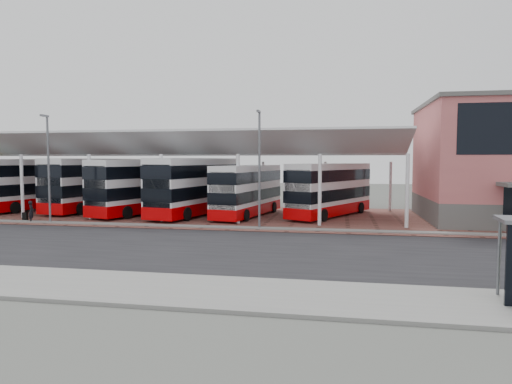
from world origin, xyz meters
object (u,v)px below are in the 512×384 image
(bus_0, at_px, (37,184))
(pedestrian, at_px, (31,212))
(bus_4, at_px, (248,191))
(bus_3, at_px, (196,187))
(bus_2, at_px, (145,187))
(bus_5, at_px, (330,190))
(bus_1, at_px, (94,185))

(bus_0, bearing_deg, pedestrian, -45.03)
(bus_0, relative_size, bus_4, 1.13)
(bus_3, height_order, bus_4, bus_3)
(bus_2, xyz_separation_m, bus_5, (16.01, 1.08, -0.16))
(bus_3, height_order, bus_5, bus_3)
(bus_5, bearing_deg, bus_1, -155.42)
(pedestrian, bearing_deg, bus_1, -26.10)
(bus_1, bearing_deg, bus_5, 5.71)
(bus_5, bearing_deg, pedestrian, -133.92)
(bus_0, xyz_separation_m, bus_2, (11.81, -1.60, -0.03))
(bus_2, height_order, pedestrian, bus_2)
(bus_0, distance_m, pedestrian, 10.39)
(bus_0, height_order, bus_5, bus_0)
(bus_2, height_order, bus_4, bus_2)
(bus_0, relative_size, pedestrian, 7.36)
(bus_2, xyz_separation_m, pedestrian, (-6.11, -6.94, -1.53))
(bus_2, xyz_separation_m, bus_4, (9.21, -0.13, -0.23))
(bus_3, xyz_separation_m, bus_5, (11.36, 1.24, -0.22))
(bus_4, bearing_deg, bus_5, 20.59)
(pedestrian, bearing_deg, bus_2, -65.80)
(bus_4, bearing_deg, bus_1, -176.38)
(bus_4, bearing_deg, bus_3, -169.09)
(bus_2, height_order, bus_3, bus_3)
(bus_3, distance_m, pedestrian, 12.81)
(bus_0, xyz_separation_m, bus_1, (5.96, 0.09, 0.02))
(bus_2, distance_m, pedestrian, 9.37)
(bus_2, bearing_deg, bus_5, 21.76)
(bus_0, xyz_separation_m, pedestrian, (5.71, -8.53, -1.57))
(bus_4, xyz_separation_m, pedestrian, (-15.32, -6.80, -1.30))
(bus_1, bearing_deg, bus_4, 0.42)
(bus_3, distance_m, bus_5, 11.43)
(bus_1, relative_size, bus_5, 1.12)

